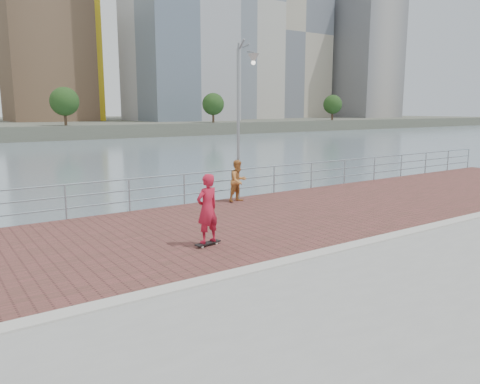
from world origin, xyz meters
TOP-DOWN VIEW (x-y plane):
  - water at (0.00, 0.00)m, footprint 400.00×400.00m
  - brick_lane at (0.00, 3.60)m, footprint 40.00×6.80m
  - curb at (0.00, 0.00)m, footprint 40.00×0.40m
  - guardrail at (0.00, 7.00)m, footprint 39.06×0.06m
  - street_lamp at (3.03, 6.10)m, footprint 0.40×1.17m
  - skateboard at (-0.93, 2.08)m, footprint 0.74×0.30m
  - skateboarder at (-0.93, 2.08)m, footprint 0.69×0.51m
  - bystander at (2.89, 6.30)m, footprint 0.82×0.68m
  - skyline at (32.95, 104.24)m, footprint 233.00×41.00m
  - shoreline_trees at (9.83, 77.00)m, footprint 144.55×4.93m

SIDE VIEW (x-z plane):
  - water at x=0.00m, z-range -2.00..-2.00m
  - brick_lane at x=0.00m, z-range 0.00..0.02m
  - curb at x=0.00m, z-range 0.00..0.06m
  - skateboard at x=-0.93m, z-range 0.04..0.13m
  - guardrail at x=0.00m, z-range 0.13..1.25m
  - bystander at x=2.89m, z-range 0.02..1.56m
  - skateboarder at x=-0.93m, z-range 0.10..1.83m
  - street_lamp at x=3.03m, z-range 1.16..6.67m
  - shoreline_trees at x=9.83m, z-range 1.04..7.62m
  - skyline at x=32.95m, z-range -6.87..57.63m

